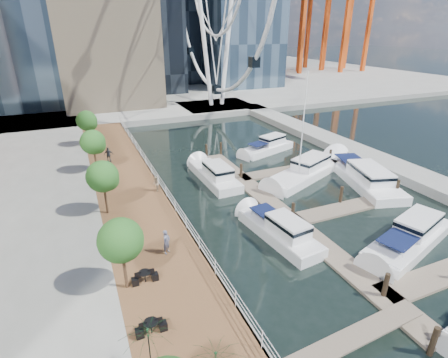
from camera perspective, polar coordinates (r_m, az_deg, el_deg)
ground at (r=24.00m, az=15.79°, el=-17.09°), size 520.00×520.00×0.00m
boardwalk at (r=32.34m, az=-14.30°, el=-4.50°), size 6.00×60.00×1.00m
seawall at (r=32.81m, az=-9.15°, el=-3.61°), size 0.25×60.00×1.00m
land_far at (r=117.17m, az=-17.58°, el=15.16°), size 200.00×114.00×1.00m
breakwater at (r=49.08m, az=19.94°, el=4.51°), size 4.00×60.00×1.00m
pier at (r=72.28m, az=-1.22°, el=11.65°), size 14.00×12.00×1.00m
railing at (r=32.35m, az=-9.44°, el=-2.02°), size 0.10×60.00×1.05m
floating_docks at (r=34.58m, az=16.14°, el=-2.82°), size 16.00×34.00×2.60m
port_cranes at (r=135.65m, az=14.33°, el=24.79°), size 40.00×52.00×38.00m
street_trees at (r=29.68m, az=-19.23°, el=0.38°), size 2.60×42.60×4.60m
cafe_tables at (r=18.19m, az=-8.90°, el=-26.66°), size 2.50×13.70×0.74m
yacht_foreground at (r=30.46m, az=27.77°, el=-9.65°), size 10.97×5.91×2.15m
pedestrian_near at (r=24.44m, az=-9.38°, el=-10.08°), size 0.76×0.75×1.77m
pedestrian_mid at (r=33.49m, az=-11.07°, el=-0.81°), size 0.64×0.78×1.49m
pedestrian_far at (r=42.34m, az=-18.31°, el=3.80°), size 1.10×0.65×1.75m
moored_yachts at (r=38.15m, az=13.35°, el=-0.81°), size 19.68×35.54×11.50m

